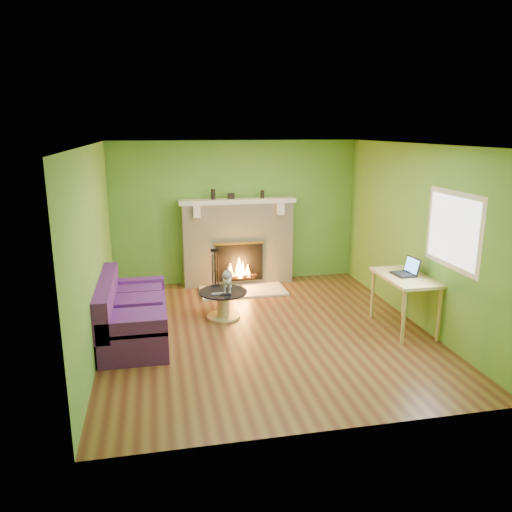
% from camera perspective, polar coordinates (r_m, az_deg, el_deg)
% --- Properties ---
extents(floor, '(5.00, 5.00, 0.00)m').
position_cam_1_polar(floor, '(7.21, 1.04, -8.51)').
color(floor, '#512817').
rests_on(floor, ground).
extents(ceiling, '(5.00, 5.00, 0.00)m').
position_cam_1_polar(ceiling, '(6.64, 1.15, 12.61)').
color(ceiling, white).
rests_on(ceiling, wall_back).
extents(wall_back, '(5.00, 0.00, 5.00)m').
position_cam_1_polar(wall_back, '(9.22, -2.32, 4.99)').
color(wall_back, '#4E872C').
rests_on(wall_back, floor).
extents(wall_front, '(5.00, 0.00, 5.00)m').
position_cam_1_polar(wall_front, '(4.50, 8.10, -5.34)').
color(wall_front, '#4E872C').
rests_on(wall_front, floor).
extents(wall_left, '(0.00, 5.00, 5.00)m').
position_cam_1_polar(wall_left, '(6.70, -18.04, 0.68)').
color(wall_left, '#4E872C').
rests_on(wall_left, floor).
extents(wall_right, '(0.00, 5.00, 5.00)m').
position_cam_1_polar(wall_right, '(7.62, 17.86, 2.29)').
color(wall_right, '#4E872C').
rests_on(wall_right, floor).
extents(window_frame, '(0.00, 1.20, 1.20)m').
position_cam_1_polar(window_frame, '(6.81, 21.61, 2.74)').
color(window_frame, silver).
rests_on(window_frame, wall_right).
extents(window_pane, '(0.00, 1.06, 1.06)m').
position_cam_1_polar(window_pane, '(6.81, 21.55, 2.74)').
color(window_pane, white).
rests_on(window_pane, wall_right).
extents(fireplace, '(2.10, 0.46, 1.58)m').
position_cam_1_polar(fireplace, '(9.14, -2.10, 1.54)').
color(fireplace, '#BFB99E').
rests_on(fireplace, floor).
extents(hearth, '(1.50, 0.75, 0.03)m').
position_cam_1_polar(hearth, '(8.86, -1.50, -3.97)').
color(hearth, beige).
rests_on(hearth, floor).
extents(mantel, '(2.10, 0.28, 0.08)m').
position_cam_1_polar(mantel, '(8.98, -2.12, 6.29)').
color(mantel, silver).
rests_on(mantel, fireplace).
extents(sofa, '(0.87, 1.88, 0.84)m').
position_cam_1_polar(sofa, '(7.09, -14.15, -6.55)').
color(sofa, '#461A64').
rests_on(sofa, floor).
extents(coffee_table, '(0.73, 0.73, 0.41)m').
position_cam_1_polar(coffee_table, '(7.63, -3.78, -5.29)').
color(coffee_table, tan).
rests_on(coffee_table, floor).
extents(desk, '(0.63, 1.08, 0.80)m').
position_cam_1_polar(desk, '(7.33, 16.73, -2.92)').
color(desk, tan).
rests_on(desk, floor).
extents(cat, '(0.32, 0.61, 0.36)m').
position_cam_1_polar(cat, '(7.58, -3.28, -2.60)').
color(cat, slate).
rests_on(cat, coffee_table).
extents(remote_silver, '(0.17, 0.06, 0.02)m').
position_cam_1_polar(remote_silver, '(7.45, -4.44, -4.31)').
color(remote_silver, gray).
rests_on(remote_silver, coffee_table).
extents(remote_black, '(0.16, 0.05, 0.02)m').
position_cam_1_polar(remote_black, '(7.41, -3.46, -4.41)').
color(remote_black, black).
rests_on(remote_black, coffee_table).
extents(laptop, '(0.32, 0.36, 0.25)m').
position_cam_1_polar(laptop, '(7.30, 16.54, -1.15)').
color(laptop, black).
rests_on(laptop, desk).
extents(fire_tools, '(0.20, 0.20, 0.74)m').
position_cam_1_polar(fire_tools, '(8.82, -4.67, -1.48)').
color(fire_tools, black).
rests_on(fire_tools, hearth).
extents(mantel_vase_left, '(0.08, 0.08, 0.18)m').
position_cam_1_polar(mantel_vase_left, '(8.94, -4.92, 7.04)').
color(mantel_vase_left, black).
rests_on(mantel_vase_left, mantel).
extents(mantel_vase_right, '(0.07, 0.07, 0.14)m').
position_cam_1_polar(mantel_vase_right, '(9.08, 0.73, 7.09)').
color(mantel_vase_right, black).
rests_on(mantel_vase_right, mantel).
extents(mantel_box, '(0.12, 0.08, 0.10)m').
position_cam_1_polar(mantel_box, '(8.98, -2.87, 6.86)').
color(mantel_box, black).
rests_on(mantel_box, mantel).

